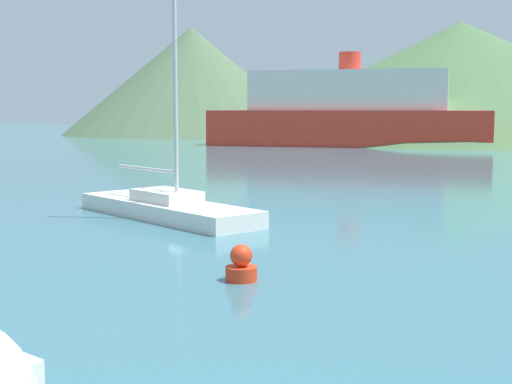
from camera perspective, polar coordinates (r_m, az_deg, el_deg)
sailboat_inner at (r=21.16m, az=-7.15°, el=-1.09°), size 7.12×4.47×7.98m
ferry_distant at (r=62.47m, az=7.45°, el=6.29°), size 24.49×11.34×7.99m
buoy_marker at (r=13.38m, az=-1.19°, el=-5.92°), size 0.60×0.60×0.69m
hill_west at (r=89.88m, az=-5.17°, el=8.84°), size 31.87×31.87×13.18m
hill_central at (r=83.23m, az=15.99°, el=8.62°), size 52.84×52.84×12.71m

